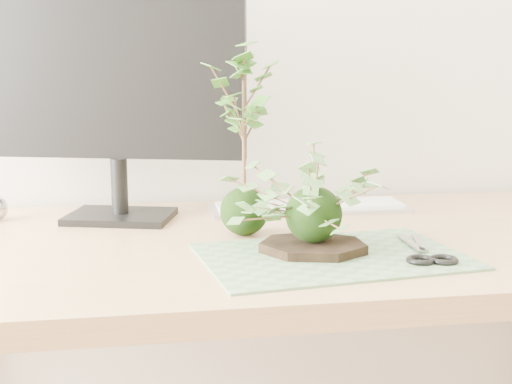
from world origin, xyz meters
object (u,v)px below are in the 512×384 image
(keyboard, at_px, (309,207))
(monitor, at_px, (116,90))
(ivy_kokedama, at_px, (314,188))
(maple_kokedama, at_px, (244,93))
(desk, at_px, (300,284))

(keyboard, xyz_separation_m, monitor, (-0.39, -0.01, 0.24))
(keyboard, bearing_deg, ivy_kokedama, -102.28)
(monitor, bearing_deg, maple_kokedama, -21.16)
(keyboard, height_order, monitor, monitor)
(desk, xyz_separation_m, monitor, (-0.32, 0.20, 0.34))
(ivy_kokedama, height_order, monitor, monitor)
(desk, bearing_deg, ivy_kokedama, -93.04)
(desk, distance_m, monitor, 0.51)
(ivy_kokedama, bearing_deg, monitor, 134.96)
(desk, bearing_deg, maple_kokedama, 163.40)
(desk, bearing_deg, monitor, 147.96)
(ivy_kokedama, distance_m, keyboard, 0.35)
(desk, relative_size, monitor, 3.32)
(maple_kokedama, bearing_deg, keyboard, 48.01)
(desk, relative_size, ivy_kokedama, 4.79)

